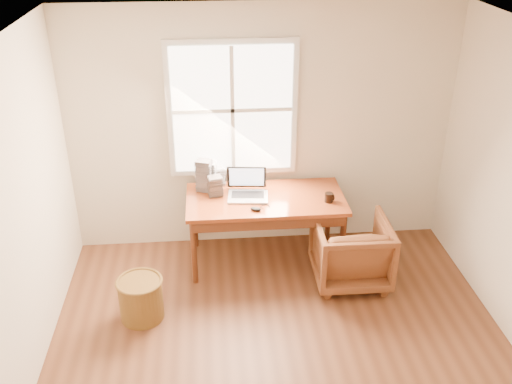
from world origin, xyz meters
TOP-DOWN VIEW (x-y plane):
  - room_shell at (-0.02, 0.16)m, footprint 4.04×4.54m
  - desk at (0.00, 1.80)m, footprint 1.60×0.80m
  - armchair at (0.81, 1.37)m, footprint 0.73×0.75m
  - wicker_stool at (-1.22, 0.97)m, footprint 0.50×0.50m
  - laptop at (-0.18, 1.80)m, footprint 0.48×0.50m
  - mouse at (-0.12, 1.54)m, footprint 0.12×0.10m
  - coffee_mug at (0.62, 1.66)m, footprint 0.11×0.11m
  - cd_stack_a at (-0.56, 2.08)m, footprint 0.17×0.15m
  - cd_stack_b at (-0.50, 1.89)m, footprint 0.16×0.14m
  - cd_stack_c at (-0.61, 2.03)m, footprint 0.19×0.17m
  - cd_stack_d at (-0.49, 2.13)m, footprint 0.19×0.18m

SIDE VIEW (x-z plane):
  - wicker_stool at x=-1.22m, z-range 0.00..0.40m
  - armchair at x=0.81m, z-range 0.00..0.68m
  - desk at x=0.00m, z-range 0.71..0.75m
  - mouse at x=-0.12m, z-range 0.75..0.79m
  - coffee_mug at x=0.62m, z-range 0.75..0.84m
  - cd_stack_d at x=-0.49m, z-range 0.75..0.95m
  - cd_stack_b at x=-0.50m, z-range 0.75..0.96m
  - cd_stack_a at x=-0.56m, z-range 0.75..1.04m
  - laptop at x=-0.18m, z-range 0.75..1.07m
  - cd_stack_c at x=-0.61m, z-range 0.75..1.09m
  - room_shell at x=-0.02m, z-range 0.00..2.64m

